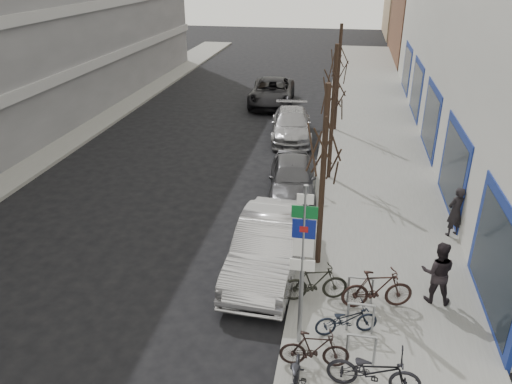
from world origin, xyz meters
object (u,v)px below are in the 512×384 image
at_px(tree_far, 340,53).
at_px(lane_car, 272,92).
at_px(pedestrian_near, 455,212).
at_px(tree_near, 325,135).
at_px(bike_rack, 361,314).
at_px(meter_back, 324,129).
at_px(bike_mid_curb, 347,317).
at_px(bike_far_inner, 377,289).
at_px(meter_front, 302,247).
at_px(bike_near_left, 295,383).
at_px(bike_far_curb, 374,367).
at_px(parked_car_front, 268,246).
at_px(pedestrian_far, 438,272).
at_px(bike_mid_inner, 315,282).
at_px(meter_mid, 316,173).
at_px(parked_car_back, 291,125).
at_px(highway_sign_pole, 303,258).
at_px(parked_car_mid, 292,178).
at_px(bike_near_right, 315,349).
at_px(tree_mid, 335,82).

relative_size(tree_far, lane_car, 0.97).
relative_size(tree_far, pedestrian_near, 3.24).
bearing_deg(tree_near, bike_rack, -67.52).
height_order(meter_back, bike_mid_curb, meter_back).
xyz_separation_m(tree_far, bike_far_inner, (1.62, -14.86, -3.39)).
height_order(meter_front, bike_near_left, meter_front).
bearing_deg(meter_front, bike_rack, -55.49).
distance_m(bike_rack, bike_far_curb, 1.79).
xyz_separation_m(parked_car_front, pedestrian_near, (5.62, 2.90, 0.17)).
xyz_separation_m(bike_near_left, pedestrian_far, (3.24, 4.07, 0.30)).
height_order(bike_mid_inner, bike_far_inner, bike_far_inner).
height_order(bike_rack, bike_near_left, bike_near_left).
bearing_deg(tree_far, meter_front, -91.91).
height_order(meter_mid, bike_far_inner, meter_mid).
height_order(bike_rack, meter_back, meter_back).
bearing_deg(bike_mid_curb, meter_back, -13.77).
bearing_deg(bike_rack, parked_car_back, 103.03).
xyz_separation_m(meter_back, pedestrian_near, (4.65, -8.10, 0.08)).
bearing_deg(bike_mid_curb, meter_front, 8.42).
bearing_deg(highway_sign_pole, pedestrian_near, 53.33).
bearing_deg(highway_sign_pole, tree_near, 86.74).
bearing_deg(parked_car_front, parked_car_mid, 91.34).
distance_m(highway_sign_pole, bike_mid_inner, 2.46).
bearing_deg(lane_car, bike_near_right, -82.44).
height_order(meter_front, pedestrian_far, pedestrian_far).
distance_m(bike_far_curb, pedestrian_near, 7.59).
distance_m(bike_near_left, bike_mid_inner, 3.54).
bearing_deg(pedestrian_far, meter_front, -7.21).
bearing_deg(tree_mid, parked_car_mid, -127.70).
distance_m(bike_rack, parked_car_front, 3.56).
bearing_deg(bike_mid_curb, bike_near_left, 138.06).
relative_size(lane_car, pedestrian_near, 3.33).
relative_size(bike_mid_inner, bike_far_inner, 0.94).
distance_m(parked_car_front, lane_car, 18.52).
distance_m(bike_near_left, pedestrian_near, 8.88).
distance_m(meter_mid, parked_car_front, 5.58).
xyz_separation_m(lane_car, pedestrian_near, (8.30, -15.43, 0.21)).
height_order(bike_near_right, pedestrian_near, pedestrian_near).
xyz_separation_m(bike_rack, parked_car_mid, (-2.53, 7.68, 0.08)).
relative_size(bike_near_left, bike_far_curb, 0.99).
xyz_separation_m(bike_rack, meter_mid, (-1.65, 7.90, 0.26)).
bearing_deg(meter_back, bike_mid_curb, -84.40).
bearing_deg(parked_car_back, bike_rack, -83.68).
relative_size(bike_near_right, parked_car_front, 0.31).
bearing_deg(lane_car, tree_far, -53.13).
bearing_deg(bike_mid_curb, tree_near, -3.18).
distance_m(lane_car, pedestrian_near, 17.52).
bearing_deg(lane_car, bike_far_inner, -77.27).
distance_m(tree_mid, pedestrian_near, 6.64).
bearing_deg(parked_car_front, tree_near, 21.63).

